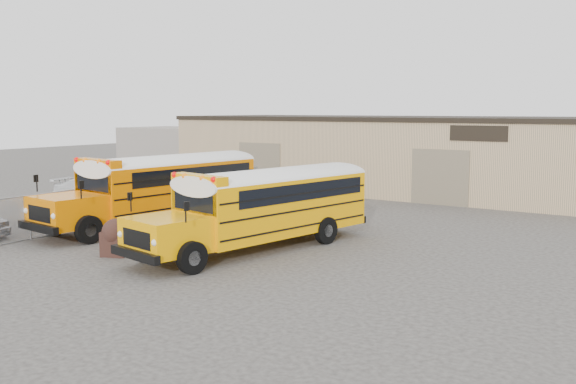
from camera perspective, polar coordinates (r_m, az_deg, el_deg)
The scene contains 9 objects.
ground at distance 24.79m, azimuth -8.13°, elevation -4.66°, with size 120.00×120.00×0.00m, color #353331.
warehouse at distance 41.42m, azimuth 10.62°, elevation 3.43°, with size 30.20×10.20×4.67m.
chainlink_fence at distance 30.89m, azimuth -12.75°, elevation -0.69°, with size 0.07×18.07×1.81m.
distant_building_left at distance 55.44m, azimuth -9.95°, elevation 3.82°, with size 8.00×6.00×3.60m, color gray.
school_bus_left at distance 33.57m, azimuth -2.52°, elevation 1.72°, with size 3.95×11.04×3.16m.
school_bus_right at distance 28.32m, azimuth 6.99°, elevation 0.42°, with size 4.31×10.53×3.00m.
tarp_bundle at distance 23.41m, azimuth -15.06°, elevation -3.86°, with size 1.12×1.08×1.32m.
car_white at distance 36.96m, azimuth -16.95°, elevation 0.12°, with size 1.88×4.62×1.34m, color silver.
car_dark at distance 35.52m, azimuth -10.73°, elevation 0.06°, with size 1.47×4.21×1.39m, color black.
Camera 1 is at (16.24, -18.01, 5.13)m, focal length 40.00 mm.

